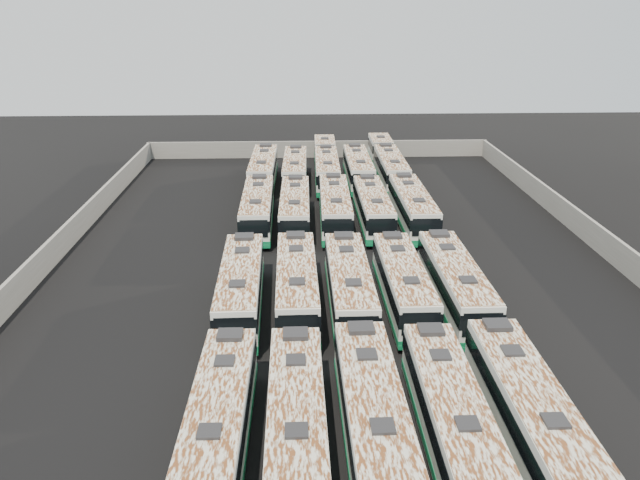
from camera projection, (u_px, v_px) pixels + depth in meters
The scene contains 22 objects.
ground at pixel (334, 264), 49.74m from camera, with size 140.00×140.00×0.00m, color black.
perimeter_wall at pixel (334, 252), 49.34m from camera, with size 45.20×73.20×2.20m.
bus_front_far_left at pixel (220, 421), 28.49m from camera, with size 2.73×12.27×3.45m.
bus_front_left at pixel (297, 420), 28.52m from camera, with size 2.66×12.33×3.47m.
bus_front_center at pixel (373, 416), 28.71m from camera, with size 2.83×12.79×3.60m.
bus_front_right at pixel (450, 414), 28.94m from camera, with size 2.70×12.34×3.47m.
bus_front_far_right at pixel (528, 411), 29.05m from camera, with size 2.74×12.73×3.59m.
bus_midfront_far_left at pixel (241, 287), 41.57m from camera, with size 2.95×12.72×3.57m.
bus_midfront_left at pixel (297, 285), 41.89m from camera, with size 2.81×12.68×3.57m.
bus_midfront_center at pixel (349, 286), 41.73m from camera, with size 2.71×12.70×3.58m.
bus_midfront_right at pixel (403, 284), 42.15m from camera, with size 2.69×12.38×3.48m.
bus_midfront_far_right at pixel (455, 284), 42.09m from camera, with size 2.77×12.73×3.58m.
bus_midback_far_left at pixel (257, 209), 57.23m from camera, with size 2.80×12.68×3.57m.
bus_midback_left at pixel (295, 209), 57.16m from camera, with size 2.81×12.53×3.52m.
bus_midback_center at pixel (335, 208), 57.50m from camera, with size 2.97×12.74×3.58m.
bus_midback_right at pixel (373, 208), 57.63m from camera, with size 2.64×12.32×3.47m.
bus_midback_far_right at pixel (413, 207), 57.54m from camera, with size 2.70×12.76×3.60m.
bus_back_far_left at pixel (263, 170), 70.19m from camera, with size 2.88×12.86×3.62m.
bus_back_left at pixel (295, 170), 70.36m from camera, with size 2.83×12.29×3.45m.
bus_back_center at pixel (326, 163), 73.48m from camera, with size 2.96×19.10×3.46m.
bus_back_right at pixel (358, 169), 70.77m from camera, with size 2.71×12.50×3.52m.
bus_back_far_right at pixel (387, 162), 73.92m from camera, with size 2.85×19.55×3.54m.
Camera 1 is at (-2.81, -45.62, 19.75)m, focal length 35.00 mm.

